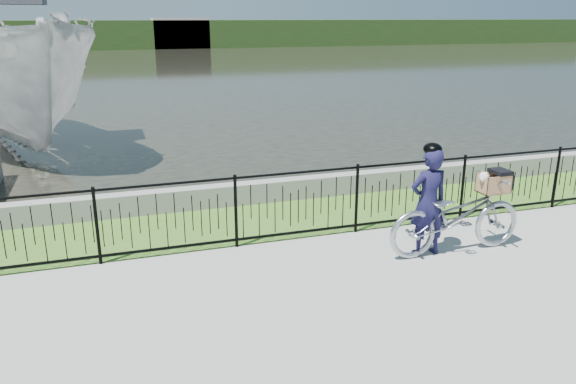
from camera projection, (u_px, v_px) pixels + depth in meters
name	position (u px, v px, depth m)	size (l,w,h in m)	color
ground	(337.00, 282.00, 7.49)	(120.00, 120.00, 0.00)	#969791
grass_strip	(279.00, 218.00, 9.85)	(60.00, 2.00, 0.01)	#436F23
water	(144.00, 70.00, 37.41)	(120.00, 120.00, 0.00)	black
quay_wall	(264.00, 191.00, 10.70)	(60.00, 0.30, 0.40)	gray
fence	(298.00, 205.00, 8.77)	(14.00, 0.06, 1.15)	black
far_treeline	(124.00, 34.00, 61.44)	(120.00, 6.00, 3.00)	#284219
far_building_right	(180.00, 33.00, 61.84)	(6.00, 3.00, 3.20)	#ADA08B
bicycle_rig	(457.00, 215.00, 8.30)	(2.17, 0.76, 1.24)	#A6ABB2
cyclist	(428.00, 201.00, 8.15)	(0.59, 0.39, 1.68)	#141233
boat_near	(8.00, 78.00, 14.50)	(6.19, 9.62, 5.28)	#B7B7B7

